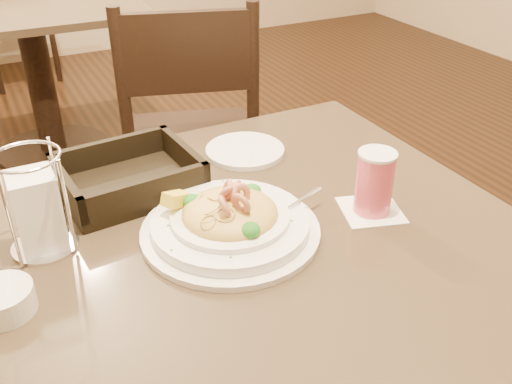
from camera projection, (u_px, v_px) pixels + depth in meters
name	position (u px, v px, depth m)	size (l,w,h in m)	color
main_table	(261.00, 337.00, 1.06)	(0.90, 0.90, 0.72)	black
background_table	(35.00, 54.00, 2.52)	(0.92, 0.92, 0.72)	black
dining_chair_near	(190.00, 134.00, 1.80)	(0.53, 0.53, 0.93)	black
dining_chair_far	(8.00, 1.00, 3.37)	(0.49, 0.49, 0.93)	black
pasta_bowl	(230.00, 220.00, 0.95)	(0.33, 0.30, 0.10)	white
drink_glass	(374.00, 183.00, 0.99)	(0.13, 0.13, 0.12)	white
bread_basket	(129.00, 179.00, 1.07)	(0.26, 0.22, 0.07)	black
napkin_caddy	(37.00, 209.00, 0.89)	(0.11, 0.11, 0.17)	silver
side_plate	(245.00, 151.00, 1.21)	(0.17, 0.17, 0.01)	white
butter_ramekin	(3.00, 300.00, 0.79)	(0.09, 0.09, 0.04)	white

